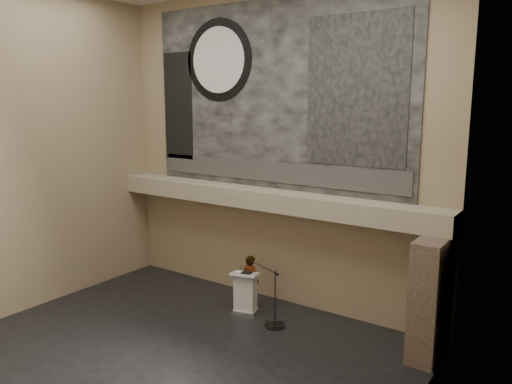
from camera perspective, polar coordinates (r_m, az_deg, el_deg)
The scene contains 19 objects.
floor at distance 11.84m, azimuth -9.32°, elevation -17.82°, with size 10.00×10.00×0.00m, color black.
wall_back at distance 13.64m, azimuth 1.92°, elevation 4.84°, with size 10.00×0.02×8.50m, color #8D7459.
wall_left at distance 14.47m, azimuth -24.27°, elevation 4.25°, with size 0.02×8.00×8.50m, color #8D7459.
wall_right at distance 7.88m, azimuth 16.82°, elevation 0.32°, with size 0.02×8.00×8.50m, color #8D7459.
soffit at distance 13.50m, azimuth 0.97°, elevation -0.79°, with size 10.00×0.80×0.50m, color gray.
sprinkler_left at distance 14.45m, azimuth -4.42°, elevation -1.21°, with size 0.04×0.04×0.06m, color #B2893D.
sprinkler_right at distance 12.58m, azimuth 8.05°, elevation -3.03°, with size 0.04×0.04×0.06m, color #B2893D.
banner at distance 13.55m, azimuth 1.89°, elevation 10.94°, with size 8.00×0.05×5.00m, color black.
banner_text_strip at distance 13.65m, azimuth 1.75°, elevation 2.31°, with size 7.76×0.02×0.55m, color #2E2E2E.
banner_clock_rim at distance 14.62m, azimuth -4.31°, elevation 14.80°, with size 2.30×2.30×0.02m, color black.
banner_clock_face at distance 14.61m, azimuth -4.36°, elevation 14.81°, with size 1.84×1.84×0.02m, color silver.
banner_building_print at distance 12.38m, azimuth 11.34°, elevation 11.27°, with size 2.60×0.02×3.60m, color black.
banner_brick_print at distance 15.63m, azimuth -8.87°, elevation 9.65°, with size 1.10×0.02×3.20m, color black.
stone_pier at distance 11.69m, azimuth 19.32°, elevation -11.38°, with size 0.60×1.40×2.70m, color #423429.
lectern at distance 13.51m, azimuth -1.21°, elevation -11.40°, with size 0.80×0.65×1.13m.
binder at distance 13.24m, azimuth -1.11°, elevation -9.25°, with size 0.27×0.22×0.04m, color black.
papers at distance 13.35m, azimuth -1.71°, elevation -9.15°, with size 0.19×0.27×0.01m, color white.
speaker_person at distance 13.86m, azimuth -0.61°, elevation -10.09°, with size 0.52×0.34×1.44m, color silver.
mic_stand at distance 12.90m, azimuth 2.03°, elevation -14.07°, with size 1.53×0.80×1.46m.
Camera 1 is at (7.37, -7.40, 5.57)m, focal length 35.00 mm.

